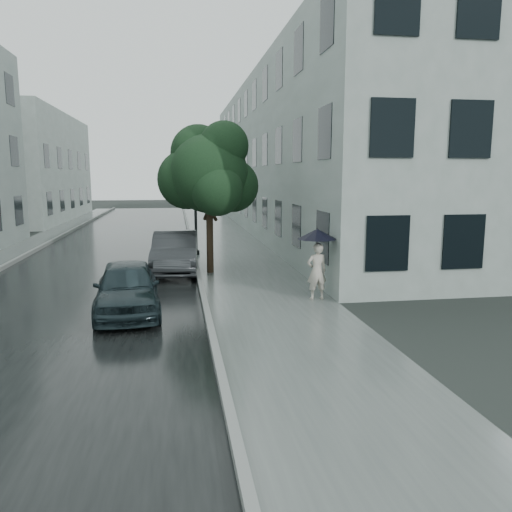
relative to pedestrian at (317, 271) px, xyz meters
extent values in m
plane|color=black|center=(-1.52, -2.00, -0.79)|extent=(120.00, 120.00, 0.00)
cube|color=slate|center=(-1.27, 10.00, -0.79)|extent=(3.50, 60.00, 0.01)
cube|color=slate|center=(-3.09, 10.00, -0.72)|extent=(0.15, 60.00, 0.15)
cube|color=black|center=(-6.59, 10.00, -0.79)|extent=(6.85, 60.00, 0.00)
cube|color=slate|center=(-10.09, 10.00, -0.72)|extent=(0.15, 60.00, 0.15)
cube|color=#4C5451|center=(-11.02, 10.00, -0.79)|extent=(1.70, 60.00, 0.01)
cube|color=#97A4A0|center=(3.98, 17.50, 3.71)|extent=(7.00, 36.00, 9.00)
cube|color=black|center=(0.50, 17.50, 3.71)|extent=(0.08, 32.40, 7.20)
cube|color=#97A4A0|center=(-15.32, 28.00, 3.21)|extent=(7.00, 18.00, 8.00)
cube|color=black|center=(-11.84, 28.00, 3.21)|extent=(0.08, 16.20, 6.40)
imported|color=#BAB3A4|center=(0.00, 0.00, 0.00)|extent=(0.60, 0.42, 1.57)
cylinder|color=black|center=(-0.02, -0.02, 0.55)|extent=(0.02, 0.02, 0.68)
cone|color=black|center=(-0.02, -0.02, 1.03)|extent=(1.33, 1.33, 0.28)
cylinder|color=black|center=(-0.02, -0.02, 1.19)|extent=(0.02, 0.02, 0.08)
cylinder|color=black|center=(-0.02, -0.02, 0.18)|extent=(0.03, 0.03, 0.06)
cylinder|color=#332619|center=(-2.64, 4.36, 0.41)|extent=(0.24, 0.24, 2.41)
sphere|color=#1C3E1E|center=(-2.64, 4.36, 2.65)|extent=(2.70, 2.70, 2.70)
sphere|color=#1C3E1E|center=(-1.80, 4.67, 2.24)|extent=(1.86, 1.86, 1.86)
sphere|color=#1C3E1E|center=(-3.36, 4.78, 2.45)|extent=(2.08, 2.08, 2.08)
sphere|color=#1C3E1E|center=(-2.43, 3.64, 2.13)|extent=(1.76, 1.76, 1.76)
sphere|color=#1C3E1E|center=(-2.95, 4.99, 3.38)|extent=(1.97, 1.97, 1.97)
sphere|color=#1C3E1E|center=(-2.12, 4.16, 3.59)|extent=(1.67, 1.67, 1.67)
cylinder|color=black|center=(-2.97, 8.44, 1.79)|extent=(0.12, 0.12, 5.16)
cylinder|color=black|center=(-2.97, 8.44, -0.69)|extent=(0.28, 0.28, 0.20)
cylinder|color=black|center=(-3.20, 8.52, 4.37)|extent=(0.50, 0.23, 0.08)
sphere|color=silver|center=(-3.49, 8.61, 4.32)|extent=(0.32, 0.32, 0.32)
imported|color=black|center=(-5.02, -0.61, -0.14)|extent=(1.82, 3.92, 1.30)
imported|color=#26292C|center=(-3.85, 4.68, -0.08)|extent=(1.69, 4.37, 1.42)
camera|label=1|loc=(-3.75, -13.00, 2.61)|focal=35.00mm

